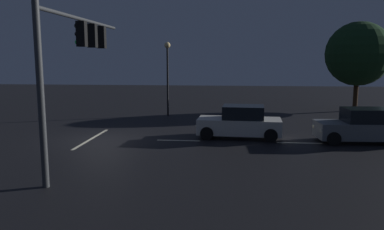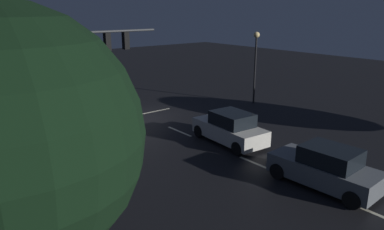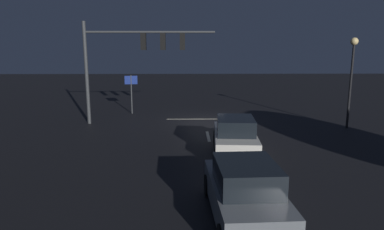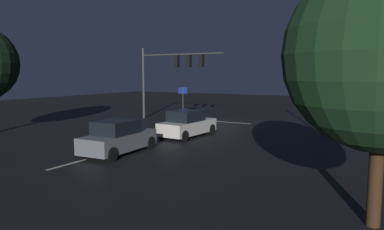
{
  "view_description": "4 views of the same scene",
  "coord_description": "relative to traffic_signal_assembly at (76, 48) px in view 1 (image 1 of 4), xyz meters",
  "views": [
    {
      "loc": [
        18.47,
        6.44,
        4.09
      ],
      "look_at": [
        -1.04,
        4.59,
        1.16
      ],
      "focal_mm": 35.09,
      "sensor_mm": 36.0,
      "label": 1
    },
    {
      "loc": [
        12.07,
        20.19,
        6.91
      ],
      "look_at": [
        0.15,
        5.35,
        1.34
      ],
      "focal_mm": 34.14,
      "sensor_mm": 36.0,
      "label": 2
    },
    {
      "loc": [
        1.17,
        22.06,
        4.77
      ],
      "look_at": [
        0.88,
        4.37,
        1.26
      ],
      "focal_mm": 32.2,
      "sensor_mm": 36.0,
      "label": 3
    },
    {
      "loc": [
        -12.59,
        26.94,
        4.01
      ],
      "look_at": [
        0.65,
        3.57,
        0.95
      ],
      "focal_mm": 33.8,
      "sensor_mm": 36.0,
      "label": 4
    }
  ],
  "objects": [
    {
      "name": "ground_plane",
      "position": [
        -4.38,
        -0.63,
        -4.51
      ],
      "size": [
        80.0,
        80.0,
        0.0
      ],
      "primitive_type": "plane",
      "color": "black"
    },
    {
      "name": "tree_left_near",
      "position": [
        -16.61,
        15.94,
        -0.02
      ],
      "size": [
        4.99,
        4.99,
        6.99
      ],
      "color": "#382314",
      "rests_on": "ground_plane"
    },
    {
      "name": "car_approaching",
      "position": [
        -5.39,
        6.49,
        -3.71
      ],
      "size": [
        2.16,
        4.47,
        1.7
      ],
      "color": "silver",
      "rests_on": "ground_plane"
    },
    {
      "name": "street_lamp_left_kerb",
      "position": [
        -12.83,
        1.48,
        -0.82
      ],
      "size": [
        0.44,
        0.44,
        5.3
      ],
      "color": "black",
      "rests_on": "ground_plane"
    },
    {
      "name": "stop_bar",
      "position": [
        -4.38,
        -1.18,
        -4.51
      ],
      "size": [
        5.0,
        0.16,
        0.01
      ],
      "primitive_type": "cube",
      "color": "beige",
      "rests_on": "ground_plane"
    },
    {
      "name": "car_distant",
      "position": [
        -4.83,
        12.47,
        -3.71
      ],
      "size": [
        2.08,
        4.44,
        1.7
      ],
      "color": "slate",
      "rests_on": "ground_plane"
    },
    {
      "name": "lane_dash_far",
      "position": [
        -4.38,
        3.37,
        -4.51
      ],
      "size": [
        0.16,
        2.2,
        0.01
      ],
      "primitive_type": "cube",
      "rotation": [
        0.0,
        0.0,
        1.57
      ],
      "color": "beige",
      "rests_on": "ground_plane"
    },
    {
      "name": "traffic_signal_assembly",
      "position": [
        0.0,
        0.0,
        0.0
      ],
      "size": [
        8.02,
        0.47,
        6.29
      ],
      "color": "#383A3D",
      "rests_on": "ground_plane"
    },
    {
      "name": "lane_dash_mid",
      "position": [
        -4.38,
        9.37,
        -4.51
      ],
      "size": [
        0.16,
        2.2,
        0.01
      ],
      "primitive_type": "cube",
      "rotation": [
        0.0,
        0.0,
        1.57
      ],
      "color": "beige",
      "rests_on": "ground_plane"
    }
  ]
}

